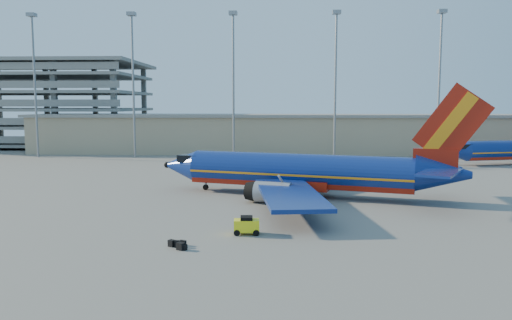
# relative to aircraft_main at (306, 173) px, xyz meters

# --- Properties ---
(ground) EXTENTS (220.00, 220.00, 0.00)m
(ground) POSITION_rel_aircraft_main_xyz_m (-7.12, -4.34, -2.75)
(ground) COLOR slate
(ground) RESTS_ON ground
(terminal_building) EXTENTS (122.00, 16.00, 8.50)m
(terminal_building) POSITION_rel_aircraft_main_xyz_m (2.88, 53.66, 1.57)
(terminal_building) COLOR gray
(terminal_building) RESTS_ON ground
(parking_garage) EXTENTS (62.00, 32.00, 21.40)m
(parking_garage) POSITION_rel_aircraft_main_xyz_m (-69.12, 69.71, 8.98)
(parking_garage) COLOR slate
(parking_garage) RESTS_ON ground
(light_mast_row) EXTENTS (101.60, 1.60, 28.65)m
(light_mast_row) POSITION_rel_aircraft_main_xyz_m (-2.12, 41.66, 14.81)
(light_mast_row) COLOR gray
(light_mast_row) RESTS_ON ground
(aircraft_main) EXTENTS (36.92, 34.96, 12.86)m
(aircraft_main) POSITION_rel_aircraft_main_xyz_m (0.00, 0.00, 0.00)
(aircraft_main) COLOR navy
(aircraft_main) RESTS_ON ground
(baggage_tug) EXTENTS (2.14, 1.38, 1.49)m
(baggage_tug) POSITION_rel_aircraft_main_xyz_m (-5.79, -17.46, -1.97)
(baggage_tug) COLOR #FAF416
(baggage_tug) RESTS_ON ground
(luggage_pile) EXTENTS (1.64, 1.71, 0.54)m
(luggage_pile) POSITION_rel_aircraft_main_xyz_m (-10.54, -21.64, -2.51)
(luggage_pile) COLOR black
(luggage_pile) RESTS_ON ground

